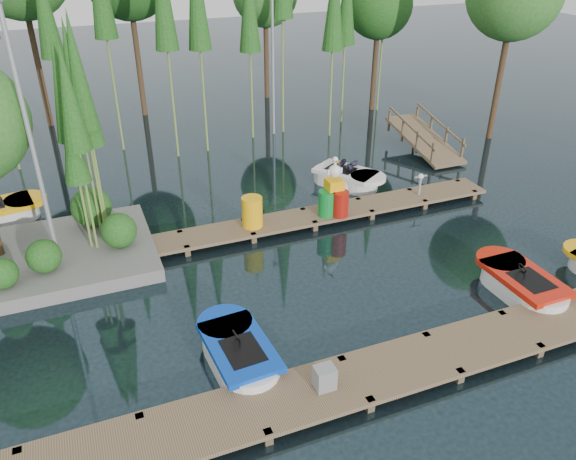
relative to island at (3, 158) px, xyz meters
name	(u,v)px	position (x,y,z in m)	size (l,w,h in m)	color
ground_plane	(278,277)	(6.30, -3.29, -3.18)	(90.00, 90.00, 0.00)	#1C2D34
near_dock	(355,380)	(6.30, -7.79, -2.95)	(18.00, 1.50, 0.50)	brown
far_dock	(279,223)	(7.30, -0.79, -2.95)	(15.00, 1.20, 0.50)	brown
island	(3,158)	(0.00, 0.00, 0.00)	(6.20, 4.20, 6.75)	slate
lamp_island	(27,123)	(0.80, -0.79, 1.08)	(0.30, 0.30, 7.25)	gray
lamp_rear	(273,36)	(10.30, 7.71, 1.08)	(0.30, 0.30, 7.25)	gray
ramp	(424,139)	(15.30, 3.21, -2.60)	(1.50, 3.94, 1.49)	brown
boat_blue	(239,354)	(4.29, -6.18, -2.91)	(1.43, 2.86, 0.94)	white
boat_red	(521,285)	(11.88, -6.38, -2.91)	(1.30, 2.84, 0.95)	white
boat_white_far	(347,178)	(10.79, 1.41, -2.89)	(2.58, 3.03, 1.32)	white
utility_cabinet	(325,378)	(5.59, -7.79, -2.63)	(0.41, 0.35, 0.50)	gray
yellow_barrel	(252,212)	(6.42, -0.79, -2.41)	(0.64, 0.64, 0.95)	#FFB20D
drum_cluster	(335,197)	(9.15, -0.94, -2.32)	(1.10, 1.01, 1.90)	#0D7C28
seagull_post	(420,181)	(12.43, -0.79, -2.37)	(0.48, 0.26, 0.77)	gray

